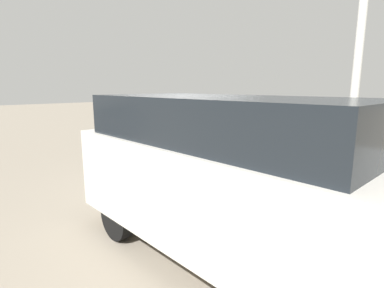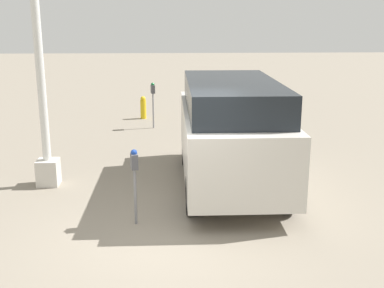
{
  "view_description": "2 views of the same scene",
  "coord_description": "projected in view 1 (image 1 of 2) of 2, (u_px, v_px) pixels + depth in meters",
  "views": [
    {
      "loc": [
        4.89,
        -4.31,
        2.35
      ],
      "look_at": [
        0.54,
        -0.24,
        1.21
      ],
      "focal_mm": 28.0,
      "sensor_mm": 36.0,
      "label": 1
    },
    {
      "loc": [
        -7.2,
        -0.1,
        3.47
      ],
      "look_at": [
        0.33,
        -0.43,
        1.46
      ],
      "focal_mm": 45.0,
      "sensor_mm": 36.0,
      "label": 2
    }
  ],
  "objects": [
    {
      "name": "ground_plane",
      "position": [
        184.0,
        191.0,
        6.84
      ],
      "size": [
        80.0,
        80.0,
        0.0
      ],
      "primitive_type": "plane",
      "color": "gray"
    },
    {
      "name": "parking_meter_near",
      "position": [
        216.0,
        149.0,
        6.65
      ],
      "size": [
        0.22,
        0.15,
        1.33
      ],
      "rotation": [
        0.0,
        0.0,
        0.21
      ],
      "color": "gray",
      "rests_on": "ground"
    },
    {
      "name": "parked_van",
      "position": [
        227.0,
        173.0,
        4.03
      ],
      "size": [
        4.83,
        1.94,
        2.23
      ],
      "rotation": [
        0.0,
        0.0,
        -0.0
      ],
      "color": "beige",
      "rests_on": "ground"
    },
    {
      "name": "lamp_post",
      "position": [
        352.0,
        119.0,
        6.36
      ],
      "size": [
        0.44,
        0.44,
        5.09
      ],
      "color": "beige",
      "rests_on": "ground"
    }
  ]
}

